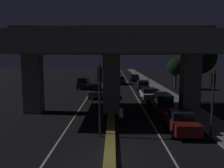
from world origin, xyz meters
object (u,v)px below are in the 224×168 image
at_px(traffic_light_right_of_median, 212,92).
at_px(car_dark_blue_fourth, 143,85).
at_px(car_grey_lead_oncoming, 97,90).
at_px(car_dark_blue_sixth, 135,78).
at_px(pedestrian_on_sidewalk, 193,100).
at_px(street_lamp, 147,60).
at_px(car_white_third, 149,94).
at_px(traffic_light_left_of_median, 100,88).
at_px(car_dark_blue_fifth, 120,80).
at_px(car_dark_red_second, 163,102).
at_px(car_dark_blue_second_oncoming, 84,83).
at_px(car_dark_red_lead, 181,122).
at_px(motorcycle_black_filtering_near, 121,118).

relative_size(traffic_light_right_of_median, car_dark_blue_fourth, 0.93).
height_order(car_dark_blue_fourth, car_grey_lead_oncoming, car_grey_lead_oncoming).
bearing_deg(car_dark_blue_sixth, pedestrian_on_sidewalk, -170.70).
relative_size(car_dark_blue_fourth, car_grey_lead_oncoming, 1.01).
distance_m(traffic_light_right_of_median, pedestrian_on_sidewalk, 8.74).
bearing_deg(car_grey_lead_oncoming, car_dark_blue_fourth, 133.70).
bearing_deg(car_dark_blue_sixth, traffic_light_right_of_median, -175.28).
bearing_deg(car_dark_blue_sixth, street_lamp, -157.44).
distance_m(car_white_third, car_dark_blue_fourth, 8.50).
relative_size(traffic_light_left_of_median, car_grey_lead_oncoming, 1.02).
height_order(traffic_light_right_of_median, car_grey_lead_oncoming, traffic_light_right_of_median).
height_order(car_dark_blue_fourth, car_dark_blue_fifth, car_dark_blue_fifth).
height_order(car_dark_red_second, car_dark_blue_second_oncoming, car_dark_blue_second_oncoming).
xyz_separation_m(street_lamp, car_grey_lead_oncoming, (-9.09, -15.66, -3.92)).
height_order(car_dark_red_lead, car_dark_red_second, car_dark_red_second).
distance_m(car_dark_red_lead, car_dark_blue_fifth, 29.21).
bearing_deg(pedestrian_on_sidewalk, traffic_light_right_of_median, -102.48).
height_order(street_lamp, pedestrian_on_sidewalk, street_lamp).
bearing_deg(car_dark_red_second, traffic_light_left_of_median, 140.98).
height_order(traffic_light_left_of_median, pedestrian_on_sidewalk, traffic_light_left_of_median).
relative_size(car_dark_blue_fourth, car_dark_blue_fifth, 1.18).
xyz_separation_m(street_lamp, car_white_third, (-2.39, -17.60, -4.17)).
bearing_deg(car_dark_blue_sixth, car_grey_lead_oncoming, 163.13).
bearing_deg(car_dark_blue_second_oncoming, car_white_third, 44.44).
height_order(car_dark_red_lead, car_dark_blue_sixth, car_dark_red_lead).
xyz_separation_m(street_lamp, car_dark_blue_sixth, (-1.95, 5.20, -4.17)).
bearing_deg(motorcycle_black_filtering_near, traffic_light_right_of_median, -110.21).
height_order(car_dark_red_lead, car_dark_blue_fourth, car_dark_blue_fourth).
xyz_separation_m(car_dark_blue_second_oncoming, motorcycle_black_filtering_near, (5.84, -20.95, -0.41)).
relative_size(car_dark_blue_sixth, pedestrian_on_sidewalk, 2.76).
relative_size(street_lamp, car_dark_blue_fifth, 2.04).
xyz_separation_m(traffic_light_right_of_median, car_dark_blue_sixth, (-1.67, 35.76, -2.29)).
xyz_separation_m(car_dark_red_lead, car_white_third, (-0.33, 12.19, 0.01)).
bearing_deg(motorcycle_black_filtering_near, street_lamp, -10.30).
xyz_separation_m(car_dark_red_second, car_white_third, (-0.37, 6.21, -0.16)).
bearing_deg(traffic_light_right_of_median, car_dark_blue_second_oncoming, 116.77).
xyz_separation_m(traffic_light_left_of_median, car_white_third, (5.37, 12.96, -2.54)).
height_order(car_dark_red_second, pedestrian_on_sidewalk, car_dark_red_second).
distance_m(car_dark_red_lead, car_dark_blue_second_oncoming, 24.76).
bearing_deg(street_lamp, car_dark_red_lead, -93.96).
bearing_deg(car_dark_red_lead, traffic_light_left_of_median, 97.99).
bearing_deg(car_dark_red_lead, car_dark_red_second, -0.13).
distance_m(car_dark_blue_sixth, car_grey_lead_oncoming, 22.06).
distance_m(car_dark_blue_fourth, pedestrian_on_sidewalk, 13.66).
height_order(car_white_third, car_dark_blue_fourth, car_dark_blue_fourth).
distance_m(traffic_light_left_of_median, motorcycle_black_filtering_near, 3.99).
bearing_deg(car_dark_red_lead, street_lamp, -3.69).
distance_m(car_dark_red_second, car_dark_blue_fourth, 14.70).
relative_size(street_lamp, car_grey_lead_oncoming, 1.74).
xyz_separation_m(traffic_light_right_of_median, car_white_third, (-2.12, 12.96, -2.29)).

